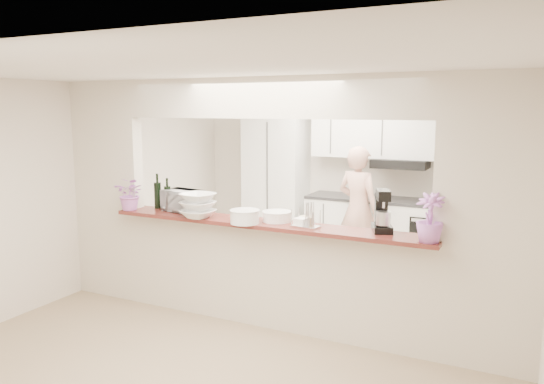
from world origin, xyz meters
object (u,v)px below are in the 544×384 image
Objects in this scene: stand_mixer at (382,213)px; person at (358,210)px; toaster_oven at (182,201)px; refrigerator at (503,215)px.

stand_mixer is 0.23× the size of person.
toaster_oven is 2.20m from stand_mixer.
person is (-1.77, -0.46, -0.00)m from refrigerator.
stand_mixer is (-0.90, -2.59, 0.41)m from refrigerator.
refrigerator is 2.77m from stand_mixer.
refrigerator is 1.00× the size of person.
refrigerator is at bearing 70.74° from stand_mixer.
person is at bearing 112.26° from stand_mixer.
person reaches higher than stand_mixer.
stand_mixer is (2.19, 0.01, 0.06)m from toaster_oven.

